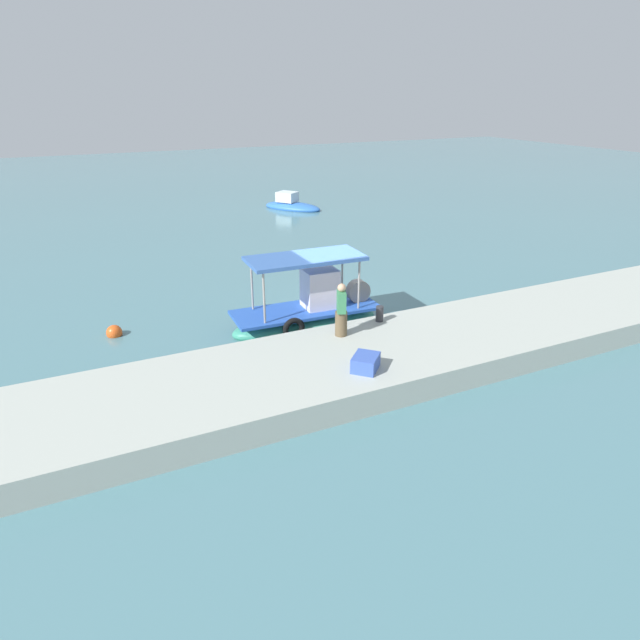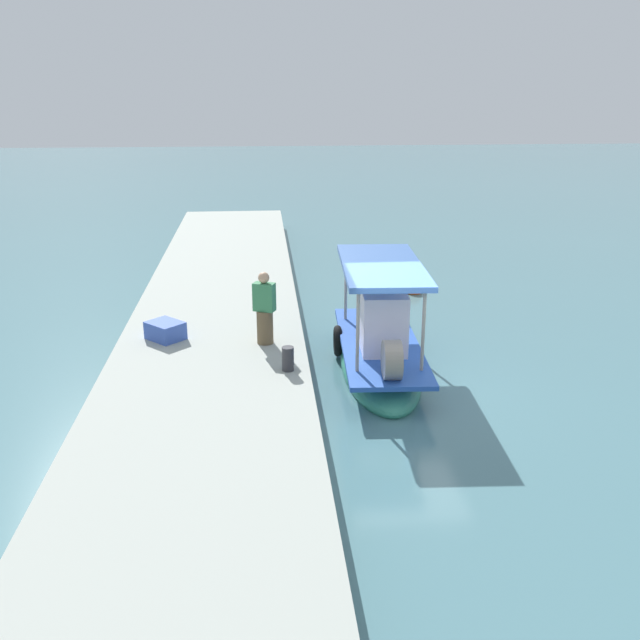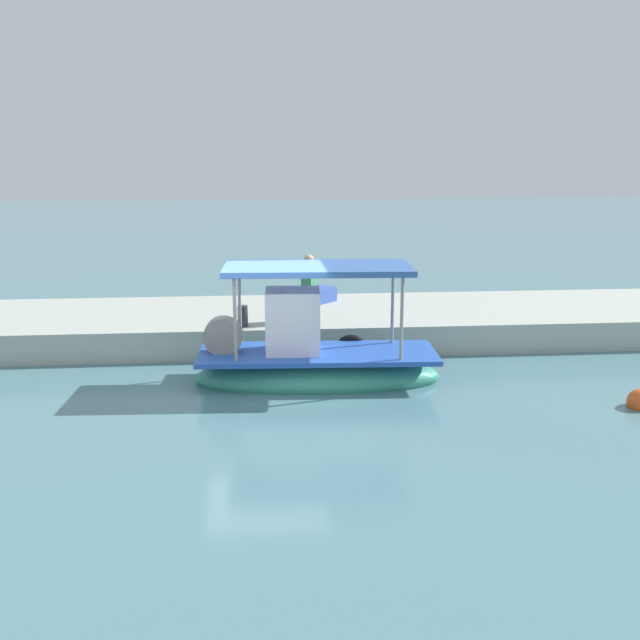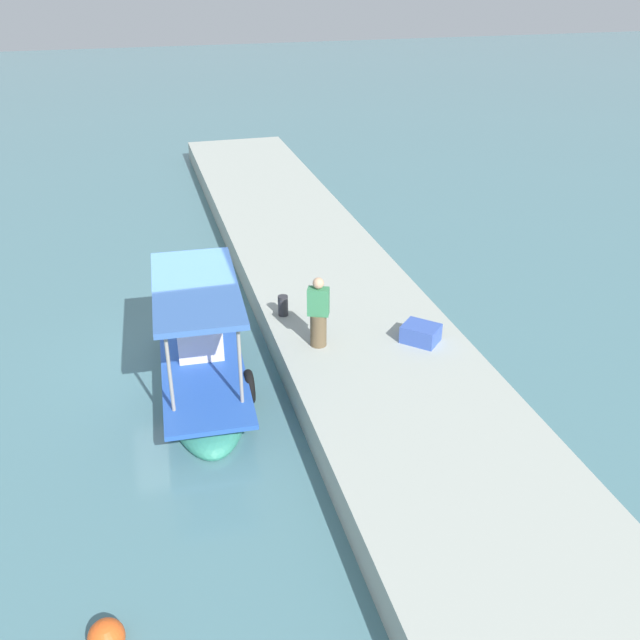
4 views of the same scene
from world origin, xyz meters
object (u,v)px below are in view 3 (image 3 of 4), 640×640
main_fishing_boat (313,360)px  cargo_crate (320,295)px  fisherman_near_bollard (309,291)px  mooring_bollard (243,316)px

main_fishing_boat → cargo_crate: 4.81m
fisherman_near_bollard → cargo_crate: 2.33m
main_fishing_boat → cargo_crate: size_ratio=6.77×
fisherman_near_bollard → mooring_bollard: size_ratio=3.27×
main_fishing_boat → fisherman_near_bollard: 2.72m
main_fishing_boat → fisherman_near_bollard: size_ratio=3.23×
fisherman_near_bollard → cargo_crate: (-0.45, -2.22, -0.53)m
main_fishing_boat → fisherman_near_bollard: (-0.11, -2.54, 0.98)m
fisherman_near_bollard → cargo_crate: fisherman_near_bollard is taller
mooring_bollard → cargo_crate: bearing=-127.6°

